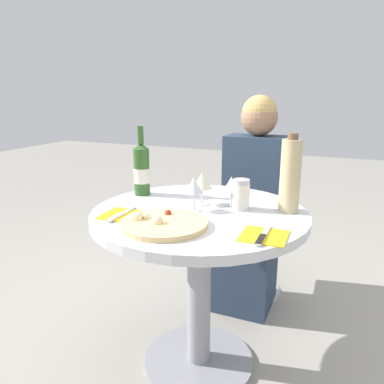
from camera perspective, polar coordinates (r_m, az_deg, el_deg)
ground_plane at (r=1.85m, az=1.01°, el=-24.49°), size 12.00×12.00×0.00m
dining_table at (r=1.56m, az=1.10°, el=-9.00°), size 0.86×0.86×0.72m
chair_behind_diner at (r=2.28m, az=9.91°, el=-4.16°), size 0.38×0.38×0.92m
seated_diner at (r=2.12m, az=9.14°, el=-2.81°), size 0.35×0.42×1.16m
pizza_large at (r=1.33m, az=-4.56°, el=-4.76°), size 0.31×0.31×0.05m
wine_bottle at (r=1.72m, az=-7.67°, el=3.44°), size 0.07×0.07×0.31m
tall_carafe at (r=1.50m, az=14.76°, el=2.45°), size 0.08×0.08×0.31m
sugar_shaker at (r=1.51m, az=7.47°, el=-0.41°), size 0.07×0.07×0.12m
wine_glass_back_right at (r=1.51m, az=6.01°, el=1.02°), size 0.07×0.07×0.13m
wine_glass_front_left at (r=1.47m, az=0.29°, el=0.92°), size 0.07×0.07×0.14m
wine_glass_back_left at (r=1.55m, az=1.56°, el=1.67°), size 0.08×0.08×0.14m
place_setting_left at (r=1.46m, az=-10.62°, el=-3.44°), size 0.16×0.19×0.01m
place_setting_right at (r=1.26m, az=10.87°, el=-6.59°), size 0.15×0.19×0.01m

